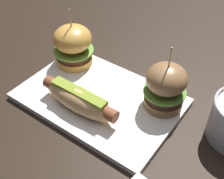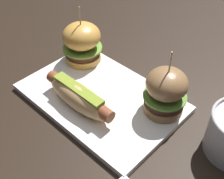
{
  "view_description": "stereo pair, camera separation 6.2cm",
  "coord_description": "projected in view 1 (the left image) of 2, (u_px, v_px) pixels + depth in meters",
  "views": [
    {
      "loc": [
        0.31,
        -0.37,
        0.47
      ],
      "look_at": [
        0.04,
        0.0,
        0.05
      ],
      "focal_mm": 47.54,
      "sensor_mm": 36.0,
      "label": 1
    },
    {
      "loc": [
        0.35,
        -0.33,
        0.47
      ],
      "look_at": [
        0.04,
        0.0,
        0.05
      ],
      "focal_mm": 47.54,
      "sensor_mm": 36.0,
      "label": 2
    }
  ],
  "objects": [
    {
      "name": "ground_plane",
      "position": [
        100.0,
        101.0,
        0.67
      ],
      "size": [
        3.0,
        3.0,
        0.0
      ],
      "primitive_type": "plane",
      "color": "black"
    },
    {
      "name": "platter_main",
      "position": [
        99.0,
        99.0,
        0.67
      ],
      "size": [
        0.35,
        0.23,
        0.01
      ],
      "primitive_type": "cube",
      "color": "white",
      "rests_on": "ground"
    },
    {
      "name": "hot_dog",
      "position": [
        79.0,
        99.0,
        0.62
      ],
      "size": [
        0.19,
        0.05,
        0.05
      ],
      "color": "tan",
      "rests_on": "platter_main"
    },
    {
      "name": "slider_left",
      "position": [
        73.0,
        45.0,
        0.73
      ],
      "size": [
        0.1,
        0.1,
        0.15
      ],
      "color": "gold",
      "rests_on": "platter_main"
    },
    {
      "name": "slider_right",
      "position": [
        165.0,
        86.0,
        0.61
      ],
      "size": [
        0.09,
        0.09,
        0.15
      ],
      "color": "olive",
      "rests_on": "platter_main"
    }
  ]
}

